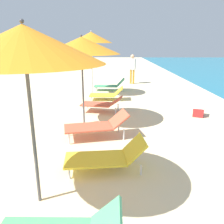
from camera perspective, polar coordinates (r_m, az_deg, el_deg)
name	(u,v)px	position (r m, az deg, el deg)	size (l,w,h in m)	color
umbrella_second	(23,45)	(3.28, -20.87, 15.08)	(2.09, 2.09, 2.63)	#4C4C51
lounger_second_shoreside	(106,156)	(4.53, -1.39, -10.68)	(1.57, 0.79, 0.61)	yellow
umbrella_third	(81,46)	(6.75, -7.68, 15.74)	(2.17, 2.17, 2.56)	#4C4C51
lounger_third_shoreside	(101,103)	(8.16, -2.60, 2.09)	(1.50, 0.90, 0.56)	#D8593F
lounger_third_inland	(97,125)	(5.94, -3.73, -3.16)	(1.70, 0.97, 0.65)	#D8593F
umbrella_farthest	(90,38)	(10.69, -5.33, 17.60)	(1.86, 1.86, 2.85)	silver
lounger_farthest_shoreside	(109,85)	(11.96, -0.65, 6.60)	(1.54, 0.62, 0.62)	#4CA572
lounger_farthest_inland	(106,94)	(9.95, -1.39, 4.43)	(1.42, 0.69, 0.56)	yellow
person_walking_near	(131,66)	(13.94, 4.77, 11.09)	(0.42, 0.36, 1.69)	orange
cooler_box	(198,111)	(8.25, 20.14, 0.24)	(0.47, 0.51, 0.34)	red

